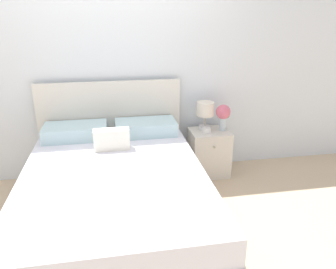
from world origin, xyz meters
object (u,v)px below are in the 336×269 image
object	(u,v)px
alarm_clock	(206,130)
flower_vase	(223,114)
table_lamp	(205,111)
nightstand	(209,153)
bed	(115,193)

from	to	relation	value
alarm_clock	flower_vase	bearing A→B (deg)	16.77
table_lamp	flower_vase	distance (m)	0.21
nightstand	table_lamp	xyz separation A→B (m)	(-0.05, 0.06, 0.49)
table_lamp	alarm_clock	distance (m)	0.22
nightstand	alarm_clock	distance (m)	0.31
table_lamp	alarm_clock	size ratio (longest dim) A/B	3.76
nightstand	flower_vase	distance (m)	0.48
nightstand	alarm_clock	bearing A→B (deg)	-135.33
flower_vase	alarm_clock	distance (m)	0.27
table_lamp	bed	bearing A→B (deg)	-141.44
flower_vase	nightstand	bearing A→B (deg)	-178.62
nightstand	alarm_clock	xyz separation A→B (m)	(-0.06, -0.06, 0.30)
bed	nightstand	xyz separation A→B (m)	(1.10, 0.78, -0.04)
bed	alarm_clock	bearing A→B (deg)	34.77
nightstand	flower_vase	world-z (taller)	flower_vase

